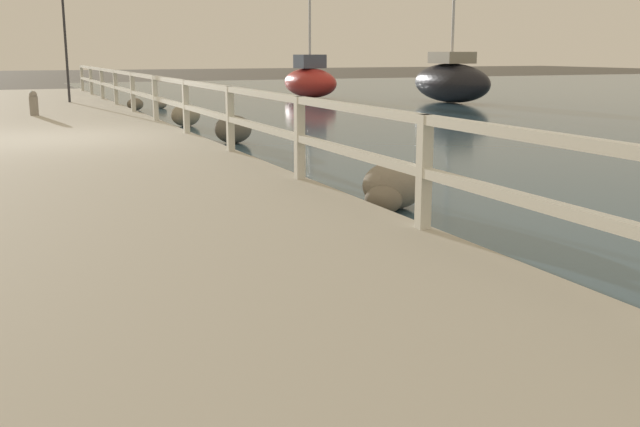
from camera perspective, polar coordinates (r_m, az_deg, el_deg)
ground_plane at (r=13.42m, az=-19.10°, el=4.40°), size 120.00×120.00×0.00m
dock_walkway at (r=13.41m, az=-19.14°, el=4.92°), size 4.53×36.00×0.24m
railing at (r=13.68m, az=-10.20°, el=8.73°), size 0.10×32.50×0.94m
boulder_downstream at (r=14.07m, az=-6.64°, el=6.39°), size 0.69×0.63×0.52m
boulder_far_strip at (r=22.58m, az=-13.90°, el=8.08°), size 0.47×0.42×0.35m
boulder_near_dock at (r=23.14m, az=-12.04°, el=8.17°), size 0.37×0.33×0.27m
boulder_water_edge at (r=8.14m, az=5.63°, el=2.16°), size 0.69×0.62×0.52m
boulder_upstream at (r=17.50m, az=-10.21°, el=7.38°), size 0.66×0.60×0.50m
boulder_mid_strip at (r=7.87m, az=4.86°, el=1.05°), size 0.41×0.37×0.31m
mooring_bollard at (r=18.44m, az=-20.98°, el=7.86°), size 0.19×0.19×0.55m
dock_lamp at (r=22.96m, az=-18.91°, el=13.44°), size 0.23×0.23×3.14m
sailboat_black at (r=25.64m, az=9.95°, el=9.91°), size 1.54×4.00×5.17m
sailboat_red at (r=28.00m, az=-0.78°, el=10.10°), size 1.63×3.32×6.59m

